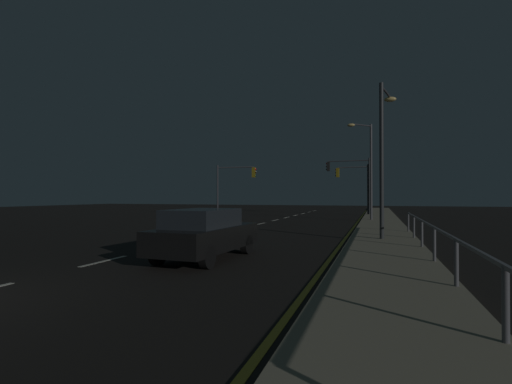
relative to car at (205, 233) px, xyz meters
The scene contains 11 objects.
ground_plane 11.61m from the car, 103.77° to the left, with size 112.00×112.00×0.00m, color black.
sidewalk_right 12.49m from the car, 64.41° to the left, with size 2.84×77.00×0.14m, color gray.
lane_markings_center 15.03m from the car, 100.59° to the left, with size 0.14×50.00×0.01m.
lane_edge_line 16.69m from the car, 77.12° to the left, with size 0.14×53.00×0.01m.
car is the anchor object (origin of this frame).
traffic_light_mid_left 28.82m from the car, 84.90° to the left, with size 4.40×0.35×5.66m.
traffic_light_near_left 24.45m from the car, 109.04° to the left, with size 4.03×0.34×4.98m.
traffic_light_far_right 28.98m from the car, 84.40° to the left, with size 3.34×0.52×5.02m.
street_lamp_mid_block 9.27m from the car, 51.18° to the left, with size 0.79×2.28×6.71m.
street_lamp_median 20.23m from the car, 77.13° to the left, with size 1.78×1.72×7.40m.
barrier_fence 6.73m from the car, ahead, with size 0.09×18.55×0.98m.
Camera 1 is at (7.88, -4.37, 1.99)m, focal length 26.25 mm.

